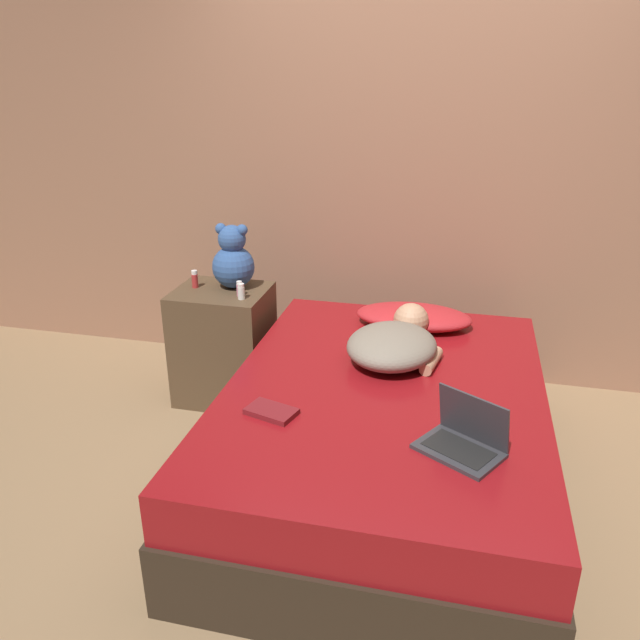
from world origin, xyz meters
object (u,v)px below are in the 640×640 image
bottle_white (241,292)px  bottle_red (195,279)px  pillow (414,317)px  teddy_bear (233,260)px  book (271,411)px  laptop (464,438)px  person_lying (396,342)px  bottle_pink (239,289)px

bottle_white → bottle_red: 0.34m
pillow → teddy_bear: size_ratio=1.70×
pillow → book: size_ratio=2.73×
laptop → bottle_white: 1.56m
bottle_white → bottle_red: bottle_red is taller
laptop → book: laptop is taller
teddy_bear → laptop: bearing=-40.7°
person_lying → book: 0.78m
pillow → bottle_pink: 0.97m
bottle_red → bottle_pink: bottle_red is taller
bottle_red → laptop: bearing=-35.1°
bottle_red → bottle_white: bearing=-20.0°
teddy_bear → bottle_red: (-0.22, -0.06, -0.11)m
pillow → teddy_bear: teddy_bear is taller
teddy_bear → book: teddy_bear is taller
bottle_white → teddy_bear: bearing=121.2°
pillow → bottle_pink: (-0.95, -0.14, 0.13)m
person_lying → bottle_white: bottle_white is taller
person_lying → bottle_pink: size_ratio=8.15×
pillow → bottle_pink: bottle_pink is taller
bottle_red → book: size_ratio=0.44×
bottle_white → book: (0.45, -0.89, -0.18)m
pillow → bottle_white: 0.95m
laptop → bottle_red: bearing=176.1°
pillow → laptop: bearing=-75.6°
book → laptop: bearing=-5.7°
teddy_bear → bottle_white: (0.11, -0.18, -0.12)m
pillow → book: 1.17m
teddy_bear → bottle_red: 0.25m
bottle_red → bottle_pink: size_ratio=1.20×
person_lying → teddy_bear: teddy_bear is taller
laptop → book: 0.78m
bottle_pink → bottle_red: bearing=166.0°
person_lying → book: person_lying is taller
bottle_red → book: 1.28m
laptop → bottle_pink: bottle_pink is taller
person_lying → bottle_white: bearing=175.4°
pillow → bottle_white: bearing=-168.7°
person_lying → bottle_red: 1.25m
person_lying → bottle_red: bearing=174.1°
pillow → bottle_pink: bearing=-171.6°
pillow → book: bearing=-114.1°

